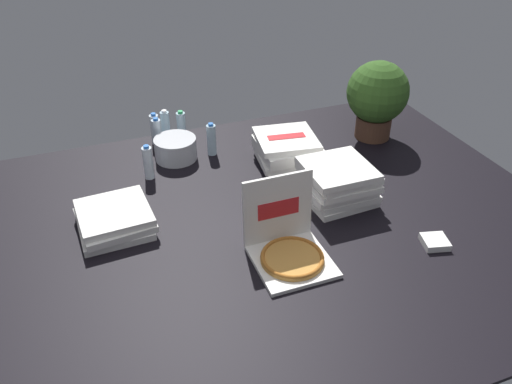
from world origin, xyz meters
TOP-DOWN VIEW (x-y plane):
  - ground_plane at (0.00, 0.00)m, footprint 3.20×2.40m
  - open_pizza_box at (0.03, -0.28)m, footprint 0.35×0.38m
  - pizza_stack_left_near at (-0.72, 0.24)m, footprint 0.39×0.40m
  - pizza_stack_center_near at (0.48, 0.08)m, footprint 0.38×0.38m
  - pizza_stack_right_near at (0.38, 0.53)m, footprint 0.41×0.41m
  - ice_bucket at (-0.25, 0.84)m, footprint 0.26×0.26m
  - water_bottle_0 at (-0.33, 1.08)m, footprint 0.06×0.06m
  - water_bottle_1 at (-0.02, 0.81)m, footprint 0.06×0.06m
  - water_bottle_2 at (-0.33, 1.01)m, footprint 0.06×0.06m
  - water_bottle_3 at (-0.16, 1.06)m, footprint 0.06×0.06m
  - water_bottle_4 at (-0.45, 0.67)m, footprint 0.06×0.06m
  - water_bottle_5 at (-0.26, 1.10)m, footprint 0.06×0.06m
  - potted_plant at (1.06, 0.66)m, footprint 0.40×0.40m
  - napkin_pile at (0.74, -0.46)m, footprint 0.15×0.15m

SIDE VIEW (x-z plane):
  - ground_plane at x=0.00m, z-range -0.02..0.00m
  - napkin_pile at x=0.74m, z-range 0.00..0.04m
  - pizza_stack_left_near at x=-0.72m, z-range 0.00..0.11m
  - open_pizza_box at x=0.03m, z-range -0.12..0.26m
  - ice_bucket at x=-0.25m, z-range 0.00..0.14m
  - pizza_stack_right_near at x=0.38m, z-range 0.00..0.19m
  - water_bottle_0 at x=-0.33m, z-range -0.01..0.21m
  - water_bottle_1 at x=-0.02m, z-range -0.01..0.21m
  - water_bottle_2 at x=-0.33m, z-range -0.01..0.21m
  - water_bottle_3 at x=-0.16m, z-range -0.01..0.21m
  - water_bottle_4 at x=-0.45m, z-range -0.01..0.21m
  - water_bottle_5 at x=-0.26m, z-range -0.01..0.21m
  - pizza_stack_center_near at x=0.48m, z-range 0.00..0.22m
  - potted_plant at x=1.06m, z-range 0.03..0.56m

